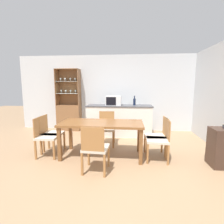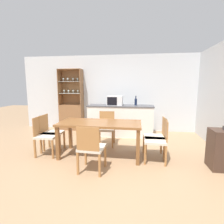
{
  "view_description": "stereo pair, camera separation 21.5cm",
  "coord_description": "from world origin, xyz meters",
  "px_view_note": "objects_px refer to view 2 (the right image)",
  "views": [
    {
      "loc": [
        0.44,
        -3.37,
        1.54
      ],
      "look_at": [
        0.0,
        1.09,
        0.86
      ],
      "focal_mm": 28.0,
      "sensor_mm": 36.0,
      "label": 1
    },
    {
      "loc": [
        0.65,
        -3.34,
        1.54
      ],
      "look_at": [
        0.0,
        1.09,
        0.86
      ],
      "focal_mm": 28.0,
      "sensor_mm": 36.0,
      "label": 2
    }
  ],
  "objects_px": {
    "dining_chair_head_near": "(91,148)",
    "dining_chair_side_left_near": "(45,135)",
    "dining_chair_side_right_far": "(156,137)",
    "dining_chair_side_right_near": "(158,140)",
    "dining_chair_head_far": "(106,128)",
    "display_cabinet": "(72,112)",
    "microwave": "(115,101)",
    "dining_chair_side_left_far": "(51,132)",
    "wine_bottle": "(136,102)",
    "dining_table": "(100,126)"
  },
  "relations": [
    {
      "from": "dining_table",
      "to": "dining_chair_head_far",
      "type": "xyz_separation_m",
      "value": [
        -0.0,
        0.74,
        -0.22
      ]
    },
    {
      "from": "dining_chair_head_far",
      "to": "dining_chair_side_right_far",
      "type": "xyz_separation_m",
      "value": [
        1.21,
        -0.61,
        0.0
      ]
    },
    {
      "from": "dining_chair_side_left_far",
      "to": "microwave",
      "type": "height_order",
      "value": "microwave"
    },
    {
      "from": "dining_table",
      "to": "dining_chair_head_near",
      "type": "relative_size",
      "value": 2.04
    },
    {
      "from": "dining_chair_head_far",
      "to": "dining_chair_head_near",
      "type": "bearing_deg",
      "value": 88.24
    },
    {
      "from": "display_cabinet",
      "to": "dining_chair_head_far",
      "type": "bearing_deg",
      "value": -43.81
    },
    {
      "from": "dining_chair_head_far",
      "to": "dining_table",
      "type": "bearing_deg",
      "value": 88.4
    },
    {
      "from": "dining_chair_side_left_near",
      "to": "microwave",
      "type": "bearing_deg",
      "value": 139.97
    },
    {
      "from": "microwave",
      "to": "dining_chair_side_left_far",
      "type": "bearing_deg",
      "value": -131.18
    },
    {
      "from": "dining_chair_side_right_near",
      "to": "dining_chair_side_left_far",
      "type": "relative_size",
      "value": 1.0
    },
    {
      "from": "dining_chair_head_far",
      "to": "wine_bottle",
      "type": "bearing_deg",
      "value": -129.83
    },
    {
      "from": "dining_chair_side_left_far",
      "to": "dining_chair_head_near",
      "type": "bearing_deg",
      "value": 53.41
    },
    {
      "from": "dining_chair_head_near",
      "to": "dining_chair_side_right_far",
      "type": "distance_m",
      "value": 1.49
    },
    {
      "from": "display_cabinet",
      "to": "microwave",
      "type": "height_order",
      "value": "display_cabinet"
    },
    {
      "from": "dining_chair_side_right_near",
      "to": "wine_bottle",
      "type": "relative_size",
      "value": 3.0
    },
    {
      "from": "dining_chair_side_left_near",
      "to": "dining_chair_side_left_far",
      "type": "bearing_deg",
      "value": 176.96
    },
    {
      "from": "dining_chair_side_right_far",
      "to": "dining_chair_side_right_near",
      "type": "bearing_deg",
      "value": 175.81
    },
    {
      "from": "dining_chair_side_right_near",
      "to": "dining_chair_side_left_near",
      "type": "xyz_separation_m",
      "value": [
        -2.42,
        0.0,
        0.0
      ]
    },
    {
      "from": "dining_chair_side_left_near",
      "to": "dining_chair_head_far",
      "type": "bearing_deg",
      "value": 122.37
    },
    {
      "from": "dining_chair_side_right_near",
      "to": "dining_chair_side_right_far",
      "type": "xyz_separation_m",
      "value": [
        -0.0,
        0.25,
        0.0
      ]
    },
    {
      "from": "dining_chair_head_far",
      "to": "dining_chair_side_right_near",
      "type": "bearing_deg",
      "value": 142.93
    },
    {
      "from": "dining_chair_side_right_far",
      "to": "dining_chair_side_left_far",
      "type": "bearing_deg",
      "value": 85.9
    },
    {
      "from": "microwave",
      "to": "dining_table",
      "type": "bearing_deg",
      "value": -93.97
    },
    {
      "from": "dining_chair_side_right_far",
      "to": "dining_chair_head_far",
      "type": "bearing_deg",
      "value": 59.03
    },
    {
      "from": "dining_table",
      "to": "dining_chair_side_right_near",
      "type": "distance_m",
      "value": 1.24
    },
    {
      "from": "dining_chair_head_near",
      "to": "dining_chair_head_far",
      "type": "relative_size",
      "value": 1.0
    },
    {
      "from": "display_cabinet",
      "to": "dining_chair_head_near",
      "type": "relative_size",
      "value": 2.42
    },
    {
      "from": "dining_chair_head_far",
      "to": "wine_bottle",
      "type": "relative_size",
      "value": 3.0
    },
    {
      "from": "microwave",
      "to": "wine_bottle",
      "type": "xyz_separation_m",
      "value": [
        0.63,
        0.05,
        -0.03
      ]
    },
    {
      "from": "display_cabinet",
      "to": "dining_chair_head_near",
      "type": "distance_m",
      "value": 3.25
    },
    {
      "from": "dining_chair_side_left_near",
      "to": "display_cabinet",
      "type": "bearing_deg",
      "value": -176.33
    },
    {
      "from": "dining_chair_side_right_near",
      "to": "dining_chair_side_right_far",
      "type": "height_order",
      "value": "same"
    },
    {
      "from": "dining_chair_side_right_near",
      "to": "dining_chair_side_left_near",
      "type": "distance_m",
      "value": 2.42
    },
    {
      "from": "dining_chair_side_left_far",
      "to": "dining_chair_side_right_far",
      "type": "distance_m",
      "value": 2.42
    },
    {
      "from": "dining_chair_head_near",
      "to": "microwave",
      "type": "relative_size",
      "value": 1.89
    },
    {
      "from": "microwave",
      "to": "dining_chair_head_near",
      "type": "bearing_deg",
      "value": -92.81
    },
    {
      "from": "display_cabinet",
      "to": "dining_chair_side_right_near",
      "type": "distance_m",
      "value": 3.53
    },
    {
      "from": "dining_chair_head_far",
      "to": "microwave",
      "type": "xyz_separation_m",
      "value": [
        0.12,
        0.9,
        0.64
      ]
    },
    {
      "from": "dining_table",
      "to": "dining_chair_side_right_near",
      "type": "relative_size",
      "value": 2.04
    },
    {
      "from": "dining_chair_side_right_far",
      "to": "dining_chair_side_left_near",
      "type": "xyz_separation_m",
      "value": [
        -2.42,
        -0.25,
        0.0
      ]
    },
    {
      "from": "dining_chair_side_right_near",
      "to": "dining_chair_side_left_far",
      "type": "xyz_separation_m",
      "value": [
        -2.42,
        0.25,
        0.0
      ]
    },
    {
      "from": "display_cabinet",
      "to": "dining_chair_side_right_near",
      "type": "relative_size",
      "value": 2.42
    },
    {
      "from": "wine_bottle",
      "to": "dining_chair_side_left_near",
      "type": "bearing_deg",
      "value": -137.23
    },
    {
      "from": "dining_chair_head_near",
      "to": "dining_chair_side_right_far",
      "type": "xyz_separation_m",
      "value": [
        1.22,
        0.86,
        0.0
      ]
    },
    {
      "from": "dining_chair_side_right_near",
      "to": "wine_bottle",
      "type": "distance_m",
      "value": 1.96
    },
    {
      "from": "display_cabinet",
      "to": "dining_chair_side_left_far",
      "type": "height_order",
      "value": "display_cabinet"
    },
    {
      "from": "dining_table",
      "to": "wine_bottle",
      "type": "relative_size",
      "value": 6.13
    },
    {
      "from": "dining_chair_head_near",
      "to": "dining_chair_side_left_near",
      "type": "relative_size",
      "value": 1.0
    },
    {
      "from": "dining_chair_side_right_far",
      "to": "dining_chair_side_left_near",
      "type": "height_order",
      "value": "same"
    },
    {
      "from": "dining_chair_side_left_near",
      "to": "dining_chair_head_near",
      "type": "bearing_deg",
      "value": 60.07
    }
  ]
}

